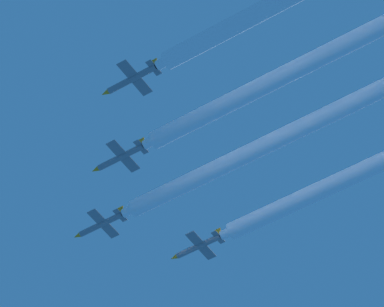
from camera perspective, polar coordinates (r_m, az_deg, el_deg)
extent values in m
cylinder|color=slate|center=(242.85, -3.78, -2.95)|extent=(1.03, 8.94, 1.03)
cone|color=orange|center=(245.16, -4.77, -3.42)|extent=(0.98, 1.51, 0.98)
ellipsoid|color=#0C263F|center=(244.02, -4.15, -3.06)|extent=(0.57, 2.07, 0.47)
cube|color=slate|center=(242.60, -3.70, -2.92)|extent=(7.53, 1.79, 0.11)
cube|color=slate|center=(241.12, -3.00, -2.57)|extent=(3.20, 1.03, 0.11)
cube|color=orange|center=(242.10, -3.00, -2.36)|extent=(0.09, 1.22, 1.60)
cylinder|color=black|center=(240.85, -2.87, -2.51)|extent=(0.78, 0.56, 0.78)
cylinder|color=slate|center=(229.15, -2.96, -0.15)|extent=(1.03, 8.94, 1.03)
cone|color=orange|center=(231.30, -4.02, -0.68)|extent=(0.98, 1.51, 0.98)
ellipsoid|color=#0C263F|center=(230.28, -3.36, -0.28)|extent=(0.57, 2.07, 0.47)
cube|color=slate|center=(228.91, -2.87, -0.11)|extent=(7.53, 1.79, 0.11)
cube|color=slate|center=(227.55, -2.13, 0.27)|extent=(3.20, 1.03, 0.11)
cube|color=orange|center=(228.57, -2.13, 0.48)|extent=(0.09, 1.22, 1.60)
cylinder|color=black|center=(227.30, -1.99, 0.34)|extent=(0.78, 0.56, 0.78)
cylinder|color=slate|center=(243.73, 0.28, -3.86)|extent=(1.03, 8.94, 1.03)
cone|color=orange|center=(245.77, -0.74, -4.33)|extent=(0.98, 1.51, 0.98)
ellipsoid|color=#0C263F|center=(244.80, -0.10, -3.97)|extent=(0.57, 2.07, 0.47)
cube|color=slate|center=(243.50, 0.37, -3.83)|extent=(7.53, 1.79, 0.11)
cube|color=slate|center=(242.21, 1.09, -3.49)|extent=(3.20, 1.03, 0.11)
cube|color=orange|center=(243.18, 1.07, -3.28)|extent=(0.09, 1.22, 1.60)
cylinder|color=black|center=(241.97, 1.22, -3.43)|extent=(0.78, 0.56, 0.78)
cylinder|color=slate|center=(216.97, -2.49, 3.11)|extent=(1.03, 8.94, 1.03)
cone|color=orange|center=(218.97, -3.61, 2.52)|extent=(0.98, 1.51, 0.98)
ellipsoid|color=#0C263F|center=(218.06, -2.91, 2.96)|extent=(0.57, 2.07, 0.47)
cube|color=slate|center=(216.75, -2.39, 3.15)|extent=(7.53, 1.79, 0.11)
cube|color=slate|center=(215.50, -1.60, 3.58)|extent=(3.20, 1.03, 0.11)
cube|color=orange|center=(216.57, -1.61, 3.78)|extent=(0.09, 1.22, 1.60)
cylinder|color=black|center=(215.27, -1.46, 3.65)|extent=(0.78, 0.56, 0.78)
cylinder|color=white|center=(232.35, 1.67, -0.32)|extent=(1.59, 44.85, 1.59)
cylinder|color=white|center=(230.59, 2.81, 0.23)|extent=(3.01, 51.58, 3.01)
cylinder|color=white|center=(220.64, 2.11, 2.40)|extent=(1.59, 38.10, 1.59)
cylinder|color=white|center=(219.27, 3.13, 2.90)|extent=(3.01, 43.81, 3.01)
cylinder|color=white|center=(235.08, 5.58, -1.40)|extent=(1.59, 42.17, 1.59)
cylinder|color=white|center=(233.69, 6.66, -0.90)|extent=(3.01, 48.49, 3.01)
cylinder|color=white|center=(209.43, 2.78, 5.85)|extent=(1.59, 37.06, 1.59)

